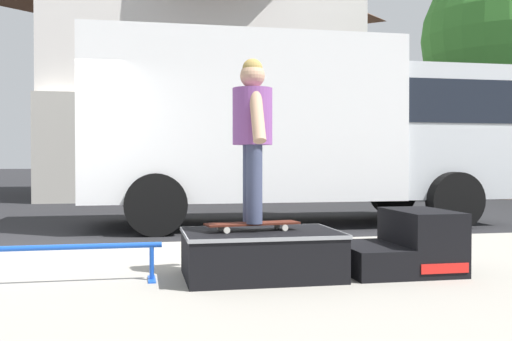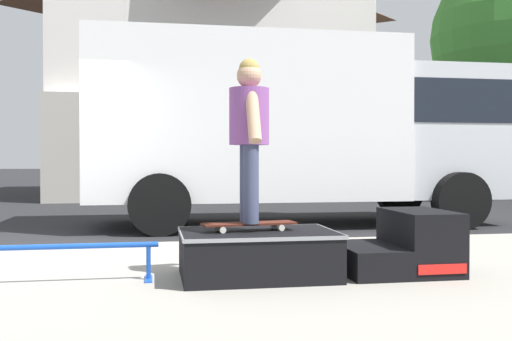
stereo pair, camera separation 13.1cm
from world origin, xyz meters
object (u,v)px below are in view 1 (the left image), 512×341
Objects in this scene: grind_rail at (65,254)px; skater_kid at (252,126)px; street_tree_main at (511,43)px; skate_box at (261,252)px; kicker_ramp at (406,246)px; skateboard at (252,224)px; box_truck at (295,124)px.

skater_kid is at bearing -1.83° from grind_rail.
street_tree_main reaches higher than skater_kid.
skate_box is 14.32m from street_tree_main.
kicker_ramp reaches higher than skate_box.
skateboard is 5.35m from box_truck.
street_tree_main reaches higher than grind_rail.
grind_rail is at bearing 177.74° from skate_box.
skater_kid is (-1.35, 0.01, 1.02)m from kicker_ramp.
street_tree_main is at bearing 47.25° from skateboard.
skate_box is 0.24m from skateboard.
skateboard is at bearing 135.00° from skater_kid.
skater_kid is at bearing -108.77° from box_truck.
box_truck is (1.68, 4.95, 0.34)m from skater_kid.
skateboard is at bearing 168.47° from skate_box.
street_tree_main reaches higher than skateboard.
skate_box is 0.94× the size of skater_kid.
grind_rail is 1.86× the size of skateboard.
skater_kid reaches higher than grind_rail.
box_truck is (1.68, 4.95, 1.14)m from skateboard.
skate_box is 1.35× the size of kicker_ramp.
skate_box is 0.85× the size of grind_rail.
skater_kid is 0.20× the size of box_truck.
skate_box is 1.55m from grind_rail.
box_truck is at bearing 57.15° from grind_rail.
grind_rail is at bearing 178.17° from skateboard.
box_truck is (3.17, 4.91, 1.35)m from grind_rail.
street_tree_main reaches higher than box_truck.
box_truck reaches higher than grind_rail.
box_truck is at bearing 86.15° from kicker_ramp.
skateboard is (1.48, -0.05, 0.21)m from grind_rail.
street_tree_main is at bearing 42.90° from grind_rail.
grind_rail is 15.32m from street_tree_main.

